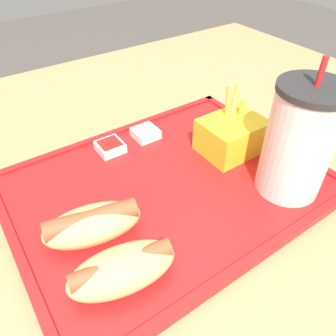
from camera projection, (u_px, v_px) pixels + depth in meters
dining_table at (175, 328)px, 0.71m from camera, size 1.34×1.17×0.77m
food_tray at (168, 186)px, 0.49m from camera, size 0.45×0.34×0.01m
soda_cup at (299, 141)px, 0.43m from camera, size 0.09×0.09×0.20m
hot_dog_far at (122, 269)px, 0.35m from camera, size 0.13×0.08×0.04m
hot_dog_near at (92, 224)px, 0.40m from camera, size 0.13×0.08×0.04m
fries_carton at (232, 135)px, 0.53m from camera, size 0.10×0.08×0.11m
sauce_cup_mayo at (146, 133)px, 0.58m from camera, size 0.04×0.04×0.02m
sauce_cup_ketchup at (110, 147)px, 0.54m from camera, size 0.04×0.04×0.02m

